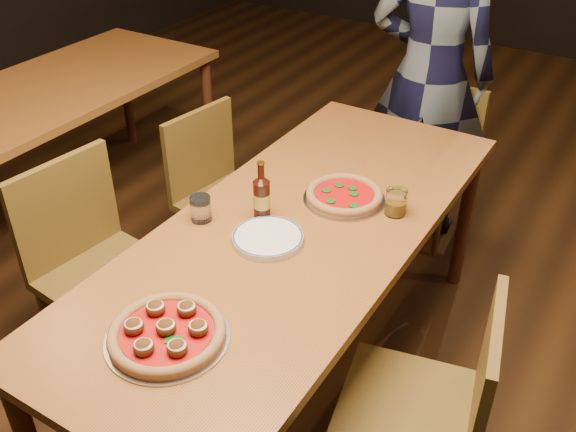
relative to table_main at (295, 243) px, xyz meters
The scene contains 14 objects.
ground 0.68m from the table_main, ahead, with size 9.00×9.00×0.00m, color black.
table_main is the anchor object (origin of this frame).
table_left 1.73m from the table_main, 169.99° to the left, with size 0.80×2.00×0.75m.
chair_main_nw 0.74m from the table_main, 154.65° to the right, with size 0.44×0.44×0.93m, color brown, non-canonical shape.
chair_main_sw 0.76m from the table_main, 144.84° to the left, with size 0.40×0.40×0.87m, color brown, non-canonical shape.
chair_main_e 0.66m from the table_main, 25.07° to the right, with size 0.41×0.41×0.88m, color brown, non-canonical shape.
chair_end 1.29m from the table_main, 88.54° to the left, with size 0.38×0.38×0.82m, color brown, non-canonical shape.
pizza_meatball 0.66m from the table_main, 91.53° to the right, with size 0.34×0.34×0.06m.
pizza_margherita 0.26m from the table_main, 75.16° to the left, with size 0.30×0.30×0.04m.
plate_stack 0.15m from the table_main, 105.10° to the right, with size 0.24×0.24×0.02m, color white.
beer_bottle 0.20m from the table_main, behind, with size 0.06×0.06×0.21m.
water_glass 0.35m from the table_main, 155.57° to the right, with size 0.07×0.07×0.09m, color white.
amber_glass 0.38m from the table_main, 44.37° to the left, with size 0.08×0.08×0.09m, color #916910.
diner 1.35m from the table_main, 91.77° to the left, with size 0.61×0.40×1.69m, color black.
Camera 1 is at (0.93, -1.56, 1.99)m, focal length 40.00 mm.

